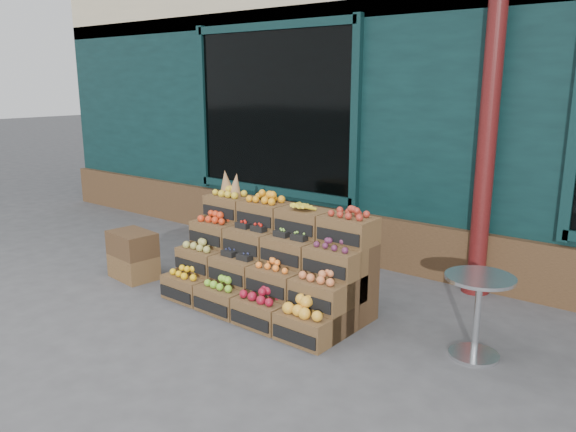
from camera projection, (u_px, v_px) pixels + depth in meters
The scene contains 6 objects.
ground at pixel (257, 327), 4.95m from camera, with size 60.00×60.00×0.00m, color #434345.
shop_facade at pixel (482, 62), 8.31m from camera, with size 12.00×6.24×4.80m.
crate_display at pixel (270, 267), 5.38m from camera, with size 1.98×0.99×1.23m.
spare_crates at pixel (133, 255), 6.15m from camera, with size 0.56×0.42×0.52m.
bistro_table at pixel (478, 307), 4.34m from camera, with size 0.53×0.53×0.67m.
shopkeeper at pixel (297, 161), 8.04m from camera, with size 0.73×0.48×2.00m, color #18562B.
Camera 1 is at (3.04, -3.44, 2.12)m, focal length 35.00 mm.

